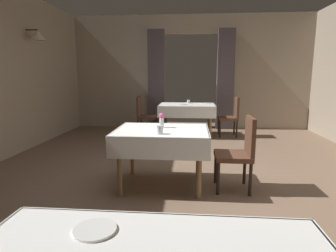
{
  "coord_description": "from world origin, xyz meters",
  "views": [
    {
      "loc": [
        0.05,
        -3.53,
        1.42
      ],
      "look_at": [
        -0.29,
        0.46,
        0.7
      ],
      "focal_mm": 29.93,
      "sensor_mm": 36.0,
      "label": 1
    }
  ],
  "objects": [
    {
      "name": "plate_near_b",
      "position": [
        -0.37,
        -2.43,
        0.76
      ],
      "size": [
        0.19,
        0.19,
        0.01
      ],
      "primitive_type": "cylinder",
      "color": "white",
      "rests_on": "dining_table_near"
    },
    {
      "name": "dining_table_mid",
      "position": [
        -0.33,
        -0.04,
        0.65
      ],
      "size": [
        1.18,
        0.96,
        0.75
      ],
      "color": "olive",
      "rests_on": "ground"
    },
    {
      "name": "glass_mid_b",
      "position": [
        -0.32,
        -0.34,
        0.8
      ],
      "size": [
        0.08,
        0.08,
        0.1
      ],
      "primitive_type": "cylinder",
      "color": "silver",
      "rests_on": "dining_table_mid"
    },
    {
      "name": "plate_far_c",
      "position": [
        0.43,
        3.4,
        0.76
      ],
      "size": [
        0.21,
        0.21,
        0.01
      ],
      "primitive_type": "cylinder",
      "color": "white",
      "rests_on": "dining_table_far"
    },
    {
      "name": "wall_back",
      "position": [
        0.0,
        4.18,
        1.52
      ],
      "size": [
        6.4,
        0.27,
        3.0
      ],
      "color": "gray",
      "rests_on": "ground"
    },
    {
      "name": "chair_far_left",
      "position": [
        -1.11,
        3.14,
        0.52
      ],
      "size": [
        0.44,
        0.44,
        0.93
      ],
      "color": "black",
      "rests_on": "ground"
    },
    {
      "name": "flower_vase_mid",
      "position": [
        -0.34,
        0.08,
        0.85
      ],
      "size": [
        0.07,
        0.07,
        0.19
      ],
      "color": "silver",
      "rests_on": "dining_table_mid"
    },
    {
      "name": "plate_far_a",
      "position": [
        -0.16,
        3.02,
        0.76
      ],
      "size": [
        0.19,
        0.19,
        0.01
      ],
      "primitive_type": "cylinder",
      "color": "white",
      "rests_on": "dining_table_far"
    },
    {
      "name": "dining_table_far",
      "position": [
        -0.07,
        3.13,
        0.65
      ],
      "size": [
        1.32,
        0.93,
        0.75
      ],
      "color": "olive",
      "rests_on": "ground"
    },
    {
      "name": "chair_mid_right",
      "position": [
        0.65,
        -0.1,
        0.52
      ],
      "size": [
        0.44,
        0.44,
        0.93
      ],
      "color": "black",
      "rests_on": "ground"
    },
    {
      "name": "chair_far_right",
      "position": [
        0.98,
        3.1,
        0.52
      ],
      "size": [
        0.44,
        0.44,
        0.93
      ],
      "color": "black",
      "rests_on": "ground"
    },
    {
      "name": "glass_far_b",
      "position": [
        -0.04,
        3.42,
        0.79
      ],
      "size": [
        0.08,
        0.08,
        0.09
      ],
      "primitive_type": "cylinder",
      "color": "silver",
      "rests_on": "dining_table_far"
    },
    {
      "name": "ground",
      "position": [
        0.0,
        0.0,
        0.0
      ],
      "size": [
        10.08,
        10.08,
        0.0
      ],
      "primitive_type": "plane",
      "color": "#7A604C"
    }
  ]
}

